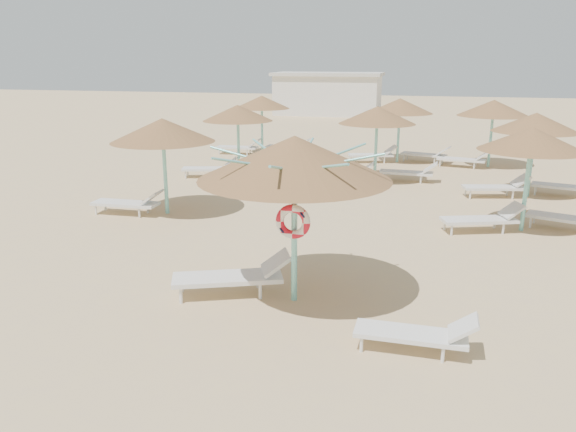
# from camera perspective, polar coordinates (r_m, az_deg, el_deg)

# --- Properties ---
(ground) EXTENTS (120.00, 120.00, 0.00)m
(ground) POSITION_cam_1_polar(r_m,az_deg,el_deg) (10.59, 1.87, -8.37)
(ground) COLOR tan
(ground) RESTS_ON ground
(main_palapa) EXTENTS (3.40, 3.40, 3.05)m
(main_palapa) POSITION_cam_1_polar(r_m,az_deg,el_deg) (9.74, 0.67, 5.87)
(main_palapa) COLOR #7BD6CD
(main_palapa) RESTS_ON ground
(lounger_main_a) EXTENTS (2.29, 1.43, 0.80)m
(lounger_main_a) POSITION_cam_1_polar(r_m,az_deg,el_deg) (10.65, -5.37, -6.05)
(lounger_main_a) COLOR silver
(lounger_main_a) RESTS_ON ground
(lounger_main_b) EXTENTS (1.82, 0.57, 0.66)m
(lounger_main_b) POSITION_cam_1_polar(r_m,az_deg,el_deg) (8.89, 13.14, -11.52)
(lounger_main_b) COLOR silver
(lounger_main_b) RESTS_ON ground
(palapa_field) EXTENTS (20.52, 13.44, 2.72)m
(palapa_field) POSITION_cam_1_polar(r_m,az_deg,el_deg) (20.08, 16.14, 9.35)
(palapa_field) COLOR #7BD6CD
(palapa_field) RESTS_ON ground
(service_hut) EXTENTS (8.40, 4.40, 3.25)m
(service_hut) POSITION_cam_1_polar(r_m,az_deg,el_deg) (45.25, 4.08, 12.31)
(service_hut) COLOR silver
(service_hut) RESTS_ON ground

